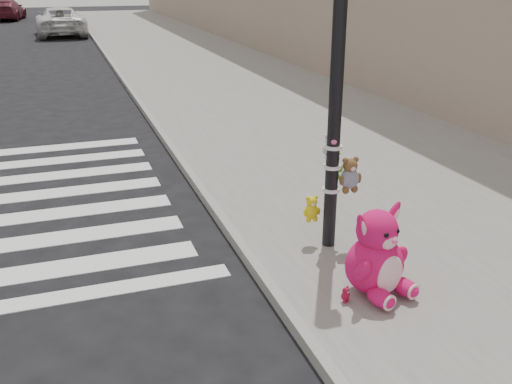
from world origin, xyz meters
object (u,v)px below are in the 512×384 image
object	(u,v)px
signal_pole	(336,119)
pink_bunny	(377,258)
car_white_near	(60,21)
red_teddy	(345,294)

from	to	relation	value
signal_pole	pink_bunny	bearing A→B (deg)	-93.14
car_white_near	red_teddy	bearing A→B (deg)	92.50
signal_pole	car_white_near	bearing A→B (deg)	95.17
pink_bunny	red_teddy	xyz separation A→B (m)	(-0.39, -0.07, -0.33)
car_white_near	signal_pole	bearing A→B (deg)	93.59
pink_bunny	car_white_near	distance (m)	30.37
red_teddy	car_white_near	distance (m)	30.42
signal_pole	pink_bunny	xyz separation A→B (m)	(-0.07, -1.24, -1.22)
signal_pole	red_teddy	world-z (taller)	signal_pole
pink_bunny	car_white_near	xyz separation A→B (m)	(-2.56, 30.27, 0.22)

